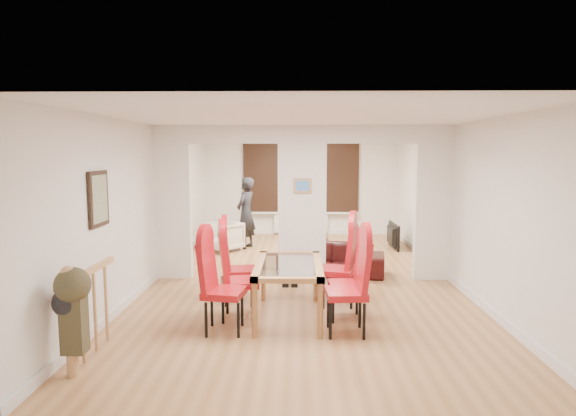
{
  "coord_description": "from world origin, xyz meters",
  "views": [
    {
      "loc": [
        -0.08,
        -8.09,
        2.15
      ],
      "look_at": [
        -0.26,
        0.6,
        1.15
      ],
      "focal_mm": 30.0,
      "sensor_mm": 36.0,
      "label": 1
    }
  ],
  "objects_px": {
    "sofa": "(331,259)",
    "dining_table": "(289,290)",
    "dining_chair_rb": "(346,279)",
    "dining_chair_la": "(224,285)",
    "person": "(246,213)",
    "dining_chair_ra": "(346,286)",
    "armchair": "(223,236)",
    "dining_chair_rc": "(337,264)",
    "bowl": "(313,238)",
    "dining_chair_lb": "(239,276)",
    "dining_chair_lc": "(240,265)",
    "television": "(389,236)",
    "bottle": "(314,232)",
    "coffee_table": "(307,244)"
  },
  "relations": [
    {
      "from": "sofa",
      "to": "dining_table",
      "type": "bearing_deg",
      "value": -98.0
    },
    {
      "from": "dining_chair_rb",
      "to": "sofa",
      "type": "xyz_separation_m",
      "value": [
        -0.03,
        2.32,
        -0.26
      ]
    },
    {
      "from": "dining_chair_la",
      "to": "sofa",
      "type": "xyz_separation_m",
      "value": [
        1.47,
        2.81,
        -0.3
      ]
    },
    {
      "from": "dining_chair_rb",
      "to": "person",
      "type": "xyz_separation_m",
      "value": [
        -1.79,
        4.61,
        0.27
      ]
    },
    {
      "from": "dining_chair_ra",
      "to": "armchair",
      "type": "distance_m",
      "value": 5.3
    },
    {
      "from": "dining_chair_rb",
      "to": "dining_chair_rc",
      "type": "distance_m",
      "value": 0.59
    },
    {
      "from": "bowl",
      "to": "dining_chair_lb",
      "type": "bearing_deg",
      "value": -103.33
    },
    {
      "from": "dining_chair_lc",
      "to": "dining_table",
      "type": "bearing_deg",
      "value": -47.52
    },
    {
      "from": "dining_chair_la",
      "to": "sofa",
      "type": "relative_size",
      "value": 0.62
    },
    {
      "from": "dining_chair_rb",
      "to": "dining_chair_rc",
      "type": "bearing_deg",
      "value": 94.26
    },
    {
      "from": "dining_chair_rb",
      "to": "sofa",
      "type": "height_order",
      "value": "dining_chair_rb"
    },
    {
      "from": "dining_chair_ra",
      "to": "armchair",
      "type": "xyz_separation_m",
      "value": [
        -2.22,
        4.8,
        -0.26
      ]
    },
    {
      "from": "person",
      "to": "armchair",
      "type": "bearing_deg",
      "value": -35.53
    },
    {
      "from": "dining_chair_la",
      "to": "dining_chair_rc",
      "type": "height_order",
      "value": "dining_chair_rc"
    },
    {
      "from": "dining_chair_la",
      "to": "person",
      "type": "relative_size",
      "value": 0.72
    },
    {
      "from": "sofa",
      "to": "dining_chair_lc",
      "type": "bearing_deg",
      "value": -120.59
    },
    {
      "from": "dining_chair_lb",
      "to": "bowl",
      "type": "bearing_deg",
      "value": 64.18
    },
    {
      "from": "television",
      "to": "bottle",
      "type": "distance_m",
      "value": 1.72
    },
    {
      "from": "dining_table",
      "to": "coffee_table",
      "type": "xyz_separation_m",
      "value": [
        0.32,
        4.47,
        -0.25
      ]
    },
    {
      "from": "bowl",
      "to": "dining_chair_ra",
      "type": "bearing_deg",
      "value": -87.41
    },
    {
      "from": "dining_chair_ra",
      "to": "television",
      "type": "height_order",
      "value": "dining_chair_ra"
    },
    {
      "from": "dining_chair_ra",
      "to": "bottle",
      "type": "distance_m",
      "value": 5.09
    },
    {
      "from": "sofa",
      "to": "television",
      "type": "bearing_deg",
      "value": 67.52
    },
    {
      "from": "dining_chair_lb",
      "to": "bottle",
      "type": "bearing_deg",
      "value": 63.86
    },
    {
      "from": "armchair",
      "to": "television",
      "type": "bearing_deg",
      "value": 47.1
    },
    {
      "from": "dining_table",
      "to": "dining_chair_lb",
      "type": "height_order",
      "value": "dining_chair_lb"
    },
    {
      "from": "television",
      "to": "coffee_table",
      "type": "height_order",
      "value": "television"
    },
    {
      "from": "dining_table",
      "to": "person",
      "type": "bearing_deg",
      "value": 102.94
    },
    {
      "from": "dining_chair_lb",
      "to": "bowl",
      "type": "height_order",
      "value": "dining_chair_lb"
    },
    {
      "from": "dining_chair_rb",
      "to": "television",
      "type": "bearing_deg",
      "value": 70.14
    },
    {
      "from": "dining_chair_rc",
      "to": "coffee_table",
      "type": "xyz_separation_m",
      "value": [
        -0.35,
        3.94,
        -0.47
      ]
    },
    {
      "from": "bottle",
      "to": "bowl",
      "type": "height_order",
      "value": "bottle"
    },
    {
      "from": "dining_chair_la",
      "to": "dining_table",
      "type": "bearing_deg",
      "value": 44.47
    },
    {
      "from": "dining_chair_ra",
      "to": "bottle",
      "type": "height_order",
      "value": "dining_chair_ra"
    },
    {
      "from": "dining_chair_rc",
      "to": "sofa",
      "type": "distance_m",
      "value": 1.77
    },
    {
      "from": "dining_chair_rb",
      "to": "person",
      "type": "bearing_deg",
      "value": 108.48
    },
    {
      "from": "dining_chair_la",
      "to": "coffee_table",
      "type": "relative_size",
      "value": 1.19
    },
    {
      "from": "dining_table",
      "to": "television",
      "type": "relative_size",
      "value": 1.58
    },
    {
      "from": "dining_table",
      "to": "dining_chair_lc",
      "type": "bearing_deg",
      "value": 140.54
    },
    {
      "from": "bottle",
      "to": "bowl",
      "type": "distance_m",
      "value": 0.13
    },
    {
      "from": "dining_chair_la",
      "to": "bottle",
      "type": "bearing_deg",
      "value": 85.45
    },
    {
      "from": "dining_chair_lb",
      "to": "bowl",
      "type": "xyz_separation_m",
      "value": [
        1.1,
        4.62,
        -0.32
      ]
    },
    {
      "from": "dining_chair_lc",
      "to": "dining_chair_rb",
      "type": "bearing_deg",
      "value": -31.7
    },
    {
      "from": "dining_chair_lb",
      "to": "dining_chair_lc",
      "type": "xyz_separation_m",
      "value": [
        -0.07,
        0.66,
        -0.02
      ]
    },
    {
      "from": "dining_chair_ra",
      "to": "person",
      "type": "height_order",
      "value": "person"
    },
    {
      "from": "coffee_table",
      "to": "bowl",
      "type": "distance_m",
      "value": 0.21
    },
    {
      "from": "dining_chair_la",
      "to": "coffee_table",
      "type": "distance_m",
      "value": 5.14
    },
    {
      "from": "dining_table",
      "to": "bowl",
      "type": "height_order",
      "value": "dining_table"
    },
    {
      "from": "dining_table",
      "to": "dining_chair_rc",
      "type": "xyz_separation_m",
      "value": [
        0.67,
        0.54,
        0.23
      ]
    },
    {
      "from": "dining_chair_lb",
      "to": "sofa",
      "type": "bearing_deg",
      "value": 47.69
    }
  ]
}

